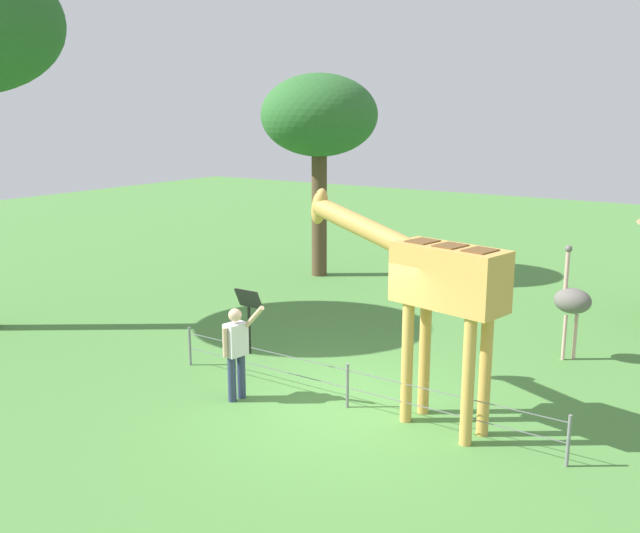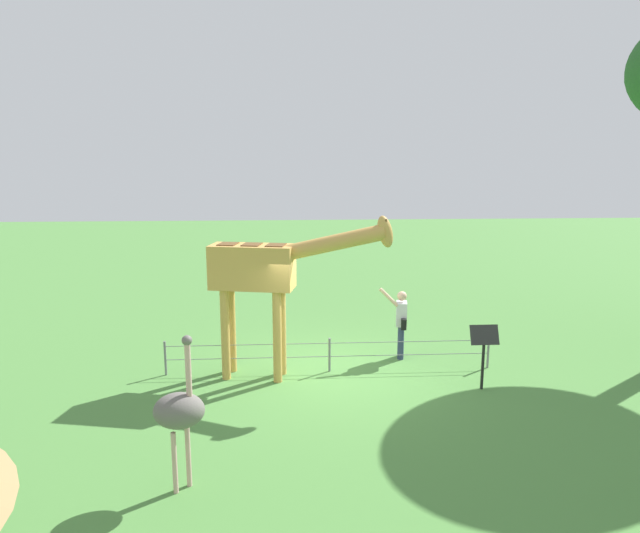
# 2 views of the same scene
# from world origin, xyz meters

# --- Properties ---
(ground_plane) EXTENTS (60.00, 60.00, 0.00)m
(ground_plane) POSITION_xyz_m (0.00, 0.00, 0.00)
(ground_plane) COLOR #4C843D
(giraffe) EXTENTS (3.77, 1.23, 3.49)m
(giraffe) POSITION_xyz_m (-1.31, -0.13, 2.25)
(giraffe) COLOR gold
(giraffe) RESTS_ON ground_plane
(visitor) EXTENTS (0.70, 0.59, 1.69)m
(visitor) POSITION_xyz_m (1.70, 0.85, 0.90)
(visitor) COLOR navy
(visitor) RESTS_ON ground_plane
(ostrich) EXTENTS (0.70, 0.56, 2.25)m
(ostrich) POSITION_xyz_m (-2.39, -4.20, 1.18)
(ostrich) COLOR #CC9E93
(ostrich) RESTS_ON ground_plane
(tree_east) EXTENTS (3.30, 3.30, 5.78)m
(tree_east) POSITION_xyz_m (5.64, -7.49, 4.54)
(tree_east) COLOR brown
(tree_east) RESTS_ON ground_plane
(info_sign) EXTENTS (0.56, 0.21, 1.32)m
(info_sign) POSITION_xyz_m (2.98, -1.02, 0.95)
(info_sign) COLOR black
(info_sign) RESTS_ON ground_plane
(wire_fence) EXTENTS (7.05, 0.05, 0.75)m
(wire_fence) POSITION_xyz_m (0.00, 0.11, 0.40)
(wire_fence) COLOR slate
(wire_fence) RESTS_ON ground_plane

